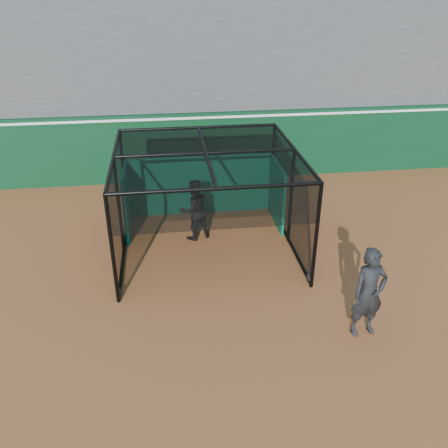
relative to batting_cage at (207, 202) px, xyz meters
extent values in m
plane|color=brown|center=(0.07, -3.39, -1.38)|extent=(120.00, 120.00, 0.00)
cube|color=#09361B|center=(0.07, 5.11, -0.13)|extent=(50.00, 0.45, 2.50)
cube|color=white|center=(0.07, 5.11, 0.97)|extent=(50.00, 0.50, 0.08)
cube|color=#4C4C4F|center=(0.07, 8.99, 2.50)|extent=(50.00, 7.85, 7.75)
cube|color=#08553A|center=(0.00, 2.16, -0.43)|extent=(4.55, 0.10, 1.90)
cylinder|color=black|center=(-2.34, -2.11, -1.27)|extent=(0.08, 0.22, 0.22)
cylinder|color=black|center=(2.34, -2.11, -1.27)|extent=(0.08, 0.22, 0.22)
cylinder|color=black|center=(-2.34, 2.08, -1.27)|extent=(0.08, 0.22, 0.22)
cylinder|color=black|center=(2.34, 2.08, -1.27)|extent=(0.08, 0.22, 0.22)
imported|color=black|center=(-0.32, 0.51, -0.48)|extent=(1.07, 0.96, 1.81)
imported|color=black|center=(2.94, -4.08, -0.36)|extent=(0.81, 0.59, 2.04)
cylinder|color=#593819|center=(2.69, -4.03, -0.83)|extent=(0.14, 0.32, 0.82)
camera|label=1|loc=(-1.04, -11.57, 5.44)|focal=38.00mm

